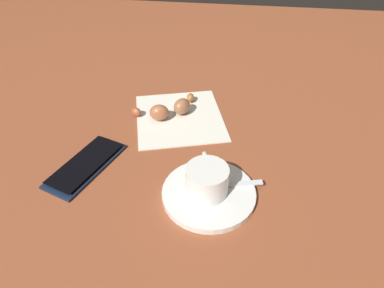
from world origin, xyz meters
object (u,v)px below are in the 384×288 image
at_px(sugar_packet, 207,170).
at_px(croissant, 170,109).
at_px(cell_phone, 86,164).
at_px(napkin, 179,117).
at_px(saucer, 209,193).
at_px(espresso_cup, 207,179).
at_px(teaspoon, 213,186).

distance_m(sugar_packet, croissant, 0.19).
bearing_deg(cell_phone, napkin, 141.98).
bearing_deg(napkin, saucer, 21.87).
xyz_separation_m(espresso_cup, teaspoon, (-0.01, 0.01, -0.02)).
height_order(saucer, napkin, saucer).
height_order(saucer, sugar_packet, sugar_packet).
xyz_separation_m(napkin, cell_phone, (0.17, -0.13, 0.00)).
bearing_deg(croissant, teaspoon, 28.85).
bearing_deg(espresso_cup, saucer, 63.14).
distance_m(sugar_packet, napkin, 0.18).
relative_size(espresso_cup, teaspoon, 0.77).
height_order(teaspoon, cell_phone, teaspoon).
xyz_separation_m(napkin, croissant, (-0.00, -0.02, 0.02)).
bearing_deg(sugar_packet, espresso_cup, 80.46).
bearing_deg(saucer, espresso_cup, -116.86).
bearing_deg(napkin, sugar_packet, 24.86).
bearing_deg(teaspoon, espresso_cup, -53.97).
distance_m(teaspoon, croissant, 0.23).
relative_size(saucer, teaspoon, 1.25).
xyz_separation_m(espresso_cup, sugar_packet, (-0.04, -0.00, -0.02)).
distance_m(saucer, teaspoon, 0.01).
bearing_deg(napkin, teaspoon, 24.31).
height_order(saucer, teaspoon, teaspoon).
bearing_deg(espresso_cup, teaspoon, 126.03).
bearing_deg(napkin, cell_phone, -38.02).
bearing_deg(cell_phone, sugar_packet, 92.05).
relative_size(saucer, espresso_cup, 1.63).
height_order(saucer, espresso_cup, espresso_cup).
relative_size(napkin, croissant, 1.50).
bearing_deg(sugar_packet, teaspoon, 97.57).
distance_m(saucer, espresso_cup, 0.03).
bearing_deg(espresso_cup, cell_phone, -99.01).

